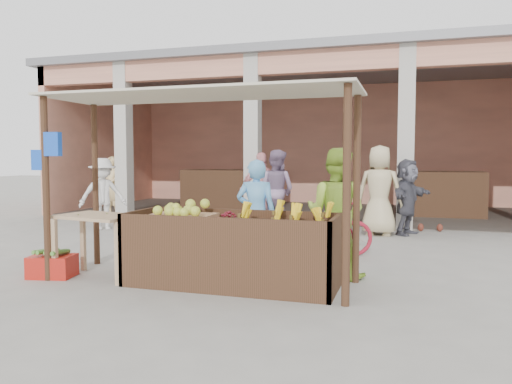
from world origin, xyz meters
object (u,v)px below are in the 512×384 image
(vendor_blue, at_px, (256,211))
(vendor_green, at_px, (336,209))
(side_table, at_px, (99,225))
(motorcycle, at_px, (320,228))
(fruit_stall, at_px, (232,253))
(red_crate, at_px, (52,266))

(vendor_blue, bearing_deg, vendor_green, 166.11)
(side_table, distance_m, vendor_green, 3.13)
(vendor_blue, relative_size, vendor_green, 0.92)
(side_table, height_order, motorcycle, motorcycle)
(side_table, xyz_separation_m, motorcycle, (2.55, 2.26, -0.23))
(vendor_blue, distance_m, vendor_green, 1.15)
(fruit_stall, height_order, side_table, side_table)
(side_table, bearing_deg, vendor_green, 27.71)
(side_table, bearing_deg, motorcycle, 51.36)
(vendor_blue, xyz_separation_m, motorcycle, (0.71, 1.18, -0.37))
(vendor_green, height_order, motorcycle, vendor_green)
(fruit_stall, distance_m, side_table, 1.84)
(fruit_stall, relative_size, vendor_blue, 1.57)
(side_table, xyz_separation_m, red_crate, (-0.61, -0.17, -0.55))
(vendor_blue, height_order, vendor_green, vendor_green)
(vendor_blue, bearing_deg, fruit_stall, 80.71)
(red_crate, height_order, vendor_green, vendor_green)
(fruit_stall, distance_m, red_crate, 2.45)
(red_crate, relative_size, motorcycle, 0.31)
(side_table, distance_m, vendor_blue, 2.13)
(motorcycle, bearing_deg, side_table, 109.83)
(red_crate, distance_m, vendor_green, 3.83)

